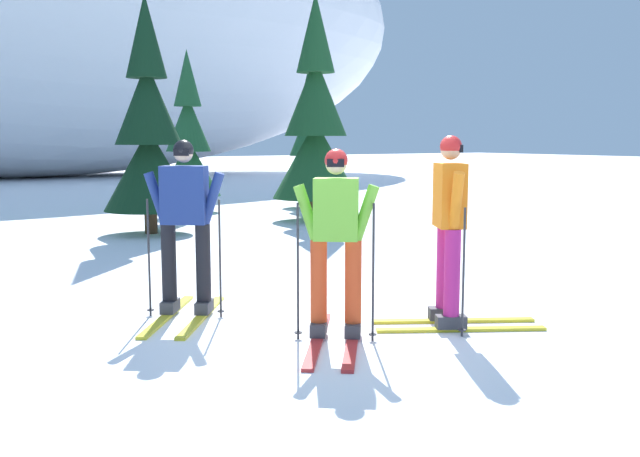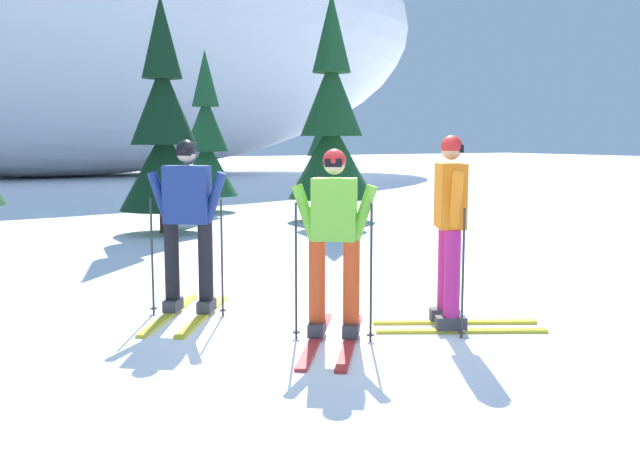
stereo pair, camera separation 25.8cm
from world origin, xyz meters
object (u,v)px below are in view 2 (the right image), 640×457
Objects in this scene: skier_orange_jacket at (451,228)px; pine_tree_center_right at (206,145)px; skier_lime_jacket at (334,242)px; pine_tree_right at (331,127)px; skier_navy_jacket at (188,223)px; pine_tree_center_left at (164,135)px; pine_tree_far_right at (326,150)px.

pine_tree_center_right is (1.86, 11.47, 0.68)m from skier_orange_jacket.
skier_lime_jacket is (-1.14, 0.23, -0.08)m from skier_orange_jacket.
skier_orange_jacket is 11.64m from pine_tree_center_right.
skier_orange_jacket is at bearing -113.19° from pine_tree_right.
skier_orange_jacket is at bearing -11.22° from skier_lime_jacket.
pine_tree_right reaches higher than pine_tree_center_right.
pine_tree_center_right reaches higher than skier_orange_jacket.
skier_navy_jacket is at bearing -130.08° from pine_tree_right.
skier_lime_jacket is 1.73m from skier_navy_jacket.
pine_tree_right is at bearing 59.86° from skier_lime_jacket.
skier_navy_jacket is 0.46× the size of pine_tree_center_right.
pine_tree_center_left reaches higher than skier_lime_jacket.
skier_lime_jacket is at bearing -120.14° from pine_tree_right.
skier_lime_jacket is 12.27m from pine_tree_far_right.
pine_tree_center_left is 1.13× the size of pine_tree_center_right.
pine_tree_far_right is at bearing 62.38° from pine_tree_right.
skier_lime_jacket is at bearing -61.18° from skier_navy_jacket.
skier_orange_jacket is 8.14m from pine_tree_center_left.
pine_tree_center_right is at bearing 58.15° from pine_tree_center_left.
skier_lime_jacket is at bearing 168.78° from skier_orange_jacket.
pine_tree_right is at bearing 49.92° from skier_navy_jacket.
skier_navy_jacket is at bearing -126.95° from pine_tree_far_right.
skier_lime_jacket is 0.96× the size of skier_navy_jacket.
skier_lime_jacket is 0.44× the size of pine_tree_center_right.
pine_tree_center_right is 3.11m from pine_tree_far_right.
pine_tree_center_right is at bearing 169.18° from pine_tree_far_right.
pine_tree_center_left is at bearing -151.45° from pine_tree_far_right.
pine_tree_right is (4.70, 8.10, 1.17)m from skier_lime_jacket.
pine_tree_center_right is at bearing 118.39° from pine_tree_right.
pine_tree_center_left is at bearing 74.74° from skier_navy_jacket.
skier_orange_jacket is at bearing -99.22° from pine_tree_center_right.
pine_tree_center_right is at bearing 80.78° from skier_orange_jacket.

